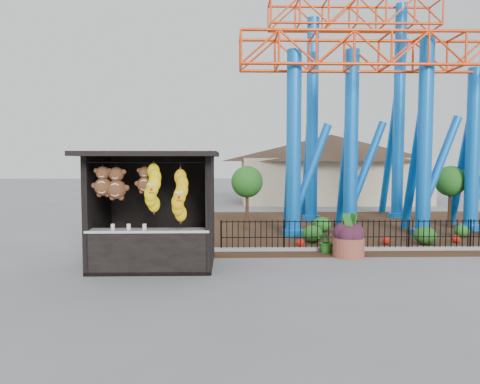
{
  "coord_description": "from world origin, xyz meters",
  "views": [
    {
      "loc": [
        -0.97,
        -11.66,
        2.92
      ],
      "look_at": [
        -0.64,
        1.5,
        2.0
      ],
      "focal_mm": 35.0,
      "sensor_mm": 36.0,
      "label": 1
    }
  ],
  "objects_px": {
    "roller_coaster": "(372,76)",
    "potted_plant": "(327,241)",
    "terracotta_planter": "(348,247)",
    "prize_booth": "(152,211)"
  },
  "relations": [
    {
      "from": "potted_plant",
      "to": "roller_coaster",
      "type": "bearing_deg",
      "value": 57.83
    },
    {
      "from": "prize_booth",
      "to": "roller_coaster",
      "type": "relative_size",
      "value": 0.32
    },
    {
      "from": "roller_coaster",
      "to": "potted_plant",
      "type": "relative_size",
      "value": 14.32
    },
    {
      "from": "prize_booth",
      "to": "roller_coaster",
      "type": "bearing_deg",
      "value": 41.99
    },
    {
      "from": "roller_coaster",
      "to": "terracotta_planter",
      "type": "xyz_separation_m",
      "value": [
        -2.49,
        -6.12,
        -6.15
      ]
    },
    {
      "from": "potted_plant",
      "to": "prize_booth",
      "type": "bearing_deg",
      "value": -164.31
    },
    {
      "from": "prize_booth",
      "to": "terracotta_planter",
      "type": "xyz_separation_m",
      "value": [
        5.65,
        1.2,
        -1.24
      ]
    },
    {
      "from": "potted_plant",
      "to": "terracotta_planter",
      "type": "bearing_deg",
      "value": -52.21
    },
    {
      "from": "prize_booth",
      "to": "potted_plant",
      "type": "distance_m",
      "value": 5.55
    },
    {
      "from": "terracotta_planter",
      "to": "potted_plant",
      "type": "distance_m",
      "value": 0.8
    }
  ]
}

